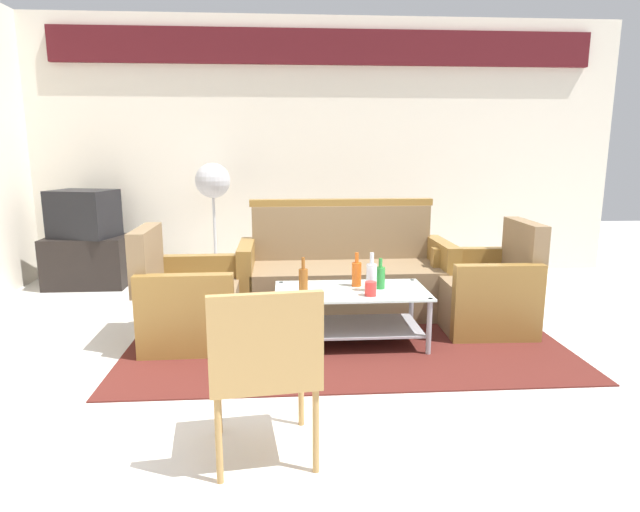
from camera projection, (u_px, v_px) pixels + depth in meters
ground_plane at (365, 385)px, 3.25m from camera, size 14.00×14.00×0.00m
wall_back at (326, 143)px, 5.94m from camera, size 6.52×0.19×2.80m
rug at (343, 335)px, 4.10m from camera, size 3.15×2.00×0.01m
couch at (344, 277)px, 4.63m from camera, size 1.80×0.75×0.96m
armchair_left at (187, 304)px, 3.93m from camera, size 0.71×0.77×0.85m
armchair_right at (487, 293)px, 4.23m from camera, size 0.72×0.78×0.85m
coffee_table at (351, 308)px, 3.88m from camera, size 1.10×0.60×0.40m
bottle_orange at (357, 273)px, 3.94m from camera, size 0.07×0.07×0.25m
bottle_clear at (372, 276)px, 3.80m from camera, size 0.08×0.08×0.28m
bottle_green at (380, 277)px, 3.88m from camera, size 0.07×0.07×0.23m
bottle_brown at (303, 282)px, 3.66m from camera, size 0.06×0.06×0.28m
cup at (371, 289)px, 3.69m from camera, size 0.08×0.08×0.10m
tv_stand at (88, 262)px, 5.52m from camera, size 0.80×0.50×0.52m
television at (84, 214)px, 5.42m from camera, size 0.70×0.58×0.48m
pedestal_fan at (213, 188)px, 5.51m from camera, size 0.36×0.36×1.27m
wicker_chair at (264, 361)px, 2.36m from camera, size 0.53×0.53×0.84m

